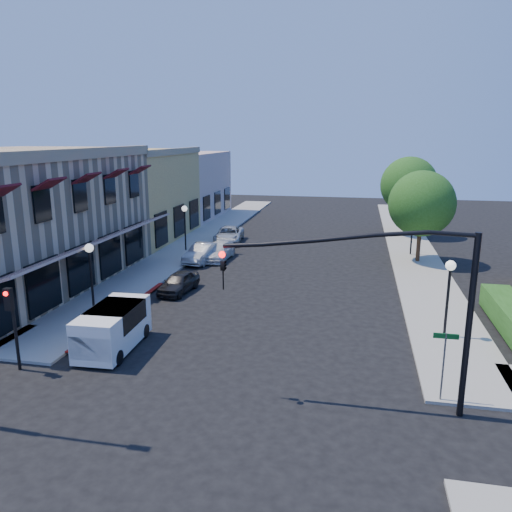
% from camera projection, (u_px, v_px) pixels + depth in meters
% --- Properties ---
extents(ground, '(120.00, 120.00, 0.00)m').
position_uv_depth(ground, '(208.00, 413.00, 16.22)').
color(ground, black).
rests_on(ground, ground).
extents(sidewalk_left, '(3.50, 50.00, 0.12)m').
position_uv_depth(sidewalk_left, '(202.00, 238.00, 43.62)').
color(sidewalk_left, '#9A978C').
rests_on(sidewalk_left, ground).
extents(sidewalk_right, '(3.50, 50.00, 0.12)m').
position_uv_depth(sidewalk_right, '(410.00, 247.00, 40.20)').
color(sidewalk_right, '#9A978C').
rests_on(sidewalk_right, ground).
extents(curb_red_strip, '(0.25, 10.00, 0.06)m').
position_uv_depth(curb_red_strip, '(123.00, 314.00, 25.19)').
color(curb_red_strip, maroon).
rests_on(curb_red_strip, ground).
extents(corner_brick_building, '(11.77, 18.20, 8.10)m').
position_uv_depth(corner_brick_building, '(5.00, 220.00, 28.77)').
color(corner_brick_building, '#CFB38C').
rests_on(corner_brick_building, ground).
extents(yellow_stucco_building, '(10.00, 12.00, 7.60)m').
position_uv_depth(yellow_stucco_building, '(123.00, 195.00, 43.11)').
color(yellow_stucco_building, tan).
rests_on(yellow_stucco_building, ground).
extents(pink_stucco_building, '(10.00, 12.00, 7.00)m').
position_uv_depth(pink_stucco_building, '(173.00, 185.00, 54.61)').
color(pink_stucco_building, tan).
rests_on(pink_stucco_building, ground).
extents(street_tree_a, '(4.56, 4.56, 6.48)m').
position_uv_depth(street_tree_a, '(422.00, 204.00, 34.46)').
color(street_tree_a, '#302013').
rests_on(street_tree_a, ground).
extents(street_tree_b, '(4.94, 4.94, 7.02)m').
position_uv_depth(street_tree_b, '(409.00, 185.00, 43.90)').
color(street_tree_b, '#302013').
rests_on(street_tree_b, ground).
extents(signal_mast_arm, '(8.01, 0.39, 6.00)m').
position_uv_depth(signal_mast_arm, '(399.00, 290.00, 15.54)').
color(signal_mast_arm, black).
rests_on(signal_mast_arm, ground).
extents(secondary_signal, '(0.28, 0.42, 3.32)m').
position_uv_depth(secondary_signal, '(12.00, 314.00, 18.58)').
color(secondary_signal, black).
rests_on(secondary_signal, ground).
extents(street_name_sign, '(0.80, 0.06, 2.50)m').
position_uv_depth(street_name_sign, '(444.00, 356.00, 16.45)').
color(street_name_sign, '#595B5E').
rests_on(street_name_sign, ground).
extents(lamppost_left_near, '(0.44, 0.44, 3.57)m').
position_uv_depth(lamppost_left_near, '(90.00, 260.00, 24.86)').
color(lamppost_left_near, black).
rests_on(lamppost_left_near, ground).
extents(lamppost_left_far, '(0.44, 0.44, 3.57)m').
position_uv_depth(lamppost_left_far, '(185.00, 217.00, 38.18)').
color(lamppost_left_far, black).
rests_on(lamppost_left_far, ground).
extents(lamppost_right_near, '(0.44, 0.44, 3.57)m').
position_uv_depth(lamppost_right_near, '(449.00, 279.00, 21.53)').
color(lamppost_right_near, black).
rests_on(lamppost_right_near, ground).
extents(lamppost_right_far, '(0.44, 0.44, 3.57)m').
position_uv_depth(lamppost_right_far, '(413.00, 220.00, 36.76)').
color(lamppost_right_far, black).
rests_on(lamppost_right_far, ground).
extents(white_van, '(1.95, 4.16, 1.82)m').
position_uv_depth(white_van, '(112.00, 326.00, 20.77)').
color(white_van, white).
rests_on(white_van, ground).
extents(parked_car_a, '(1.75, 3.57, 1.17)m').
position_uv_depth(parked_car_a, '(179.00, 282.00, 28.56)').
color(parked_car_a, black).
rests_on(parked_car_a, ground).
extents(parked_car_b, '(1.92, 4.16, 1.32)m').
position_uv_depth(parked_car_b, '(202.00, 253.00, 35.37)').
color(parked_car_b, '#B0B3B5').
rests_on(parked_car_b, ground).
extents(parked_car_c, '(1.85, 4.23, 1.21)m').
position_uv_depth(parked_car_c, '(218.00, 251.00, 36.16)').
color(parked_car_c, silver).
rests_on(parked_car_c, ground).
extents(parked_car_d, '(2.63, 4.84, 1.29)m').
position_uv_depth(parked_car_d, '(229.00, 235.00, 42.01)').
color(parked_car_d, '#B5B8BB').
rests_on(parked_car_d, ground).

